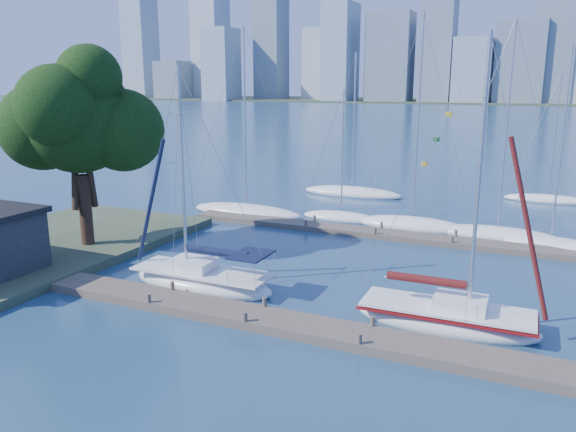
% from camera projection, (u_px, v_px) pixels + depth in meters
% --- Properties ---
extents(ground, '(700.00, 700.00, 0.00)m').
position_uv_depth(ground, '(255.00, 322.00, 24.46)').
color(ground, navy).
rests_on(ground, ground).
extents(near_dock, '(26.00, 2.00, 0.40)m').
position_uv_depth(near_dock, '(255.00, 318.00, 24.41)').
color(near_dock, brown).
rests_on(near_dock, ground).
extents(far_dock, '(30.00, 1.80, 0.36)m').
position_uv_depth(far_dock, '(393.00, 235.00, 37.76)').
color(far_dock, brown).
rests_on(far_dock, ground).
extents(shore, '(12.00, 22.00, 0.50)m').
position_uv_depth(shore, '(30.00, 251.00, 33.94)').
color(shore, '#38472D').
rests_on(shore, ground).
extents(far_shore, '(800.00, 100.00, 1.50)m').
position_uv_depth(far_shore, '(528.00, 102.00, 307.56)').
color(far_shore, '#38472D').
rests_on(far_shore, ground).
extents(tree, '(9.13, 8.34, 12.30)m').
position_uv_depth(tree, '(78.00, 115.00, 32.74)').
color(tree, '#311E16').
rests_on(tree, ground).
extents(sailboat_navy, '(7.89, 2.63, 11.53)m').
position_uv_depth(sailboat_navy, '(202.00, 271.00, 28.37)').
color(sailboat_navy, white).
rests_on(sailboat_navy, ground).
extents(sailboat_maroon, '(7.72, 2.66, 12.61)m').
position_uv_depth(sailboat_maroon, '(447.00, 304.00, 23.76)').
color(sailboat_maroon, white).
rests_on(sailboat_maroon, ground).
extents(bg_boat_0, '(9.68, 4.21, 14.65)m').
position_uv_depth(bg_boat_0, '(247.00, 211.00, 44.37)').
color(bg_boat_0, white).
rests_on(bg_boat_0, ground).
extents(bg_boat_1, '(6.29, 2.76, 10.00)m').
position_uv_depth(bg_boat_1, '(341.00, 217.00, 42.70)').
color(bg_boat_1, white).
rests_on(bg_boat_1, ground).
extents(bg_boat_2, '(8.06, 3.02, 15.18)m').
position_uv_depth(bg_boat_2, '(413.00, 224.00, 40.12)').
color(bg_boat_2, white).
rests_on(bg_boat_2, ground).
extents(bg_boat_3, '(8.51, 5.19, 14.48)m').
position_uv_depth(bg_boat_3, '(497.00, 234.00, 37.63)').
color(bg_boat_3, white).
rests_on(bg_boat_3, ground).
extents(bg_boat_4, '(6.07, 4.10, 12.78)m').
position_uv_depth(bg_boat_4, '(551.00, 243.00, 35.51)').
color(bg_boat_4, white).
rests_on(bg_boat_4, ground).
extents(bg_boat_6, '(9.64, 5.53, 13.23)m').
position_uv_depth(bg_boat_6, '(352.00, 193.00, 51.98)').
color(bg_boat_6, white).
rests_on(bg_boat_6, ground).
extents(bg_boat_7, '(7.46, 4.58, 11.24)m').
position_uv_depth(bg_boat_7, '(548.00, 199.00, 49.17)').
color(bg_boat_7, white).
rests_on(bg_boat_7, ground).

